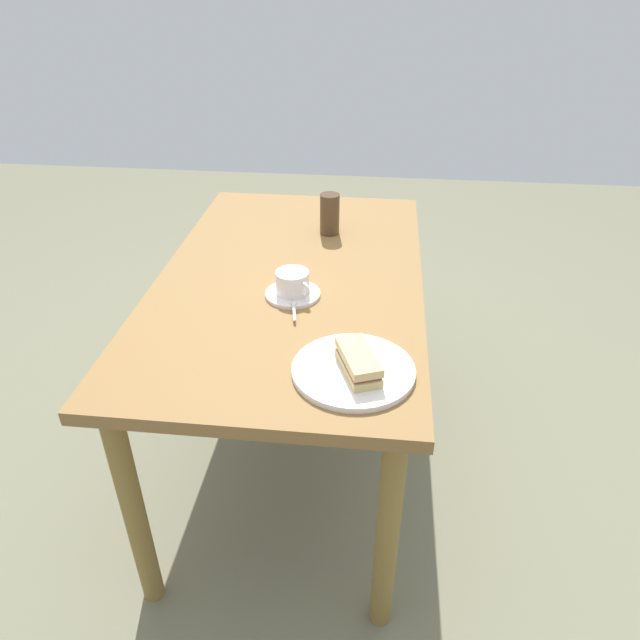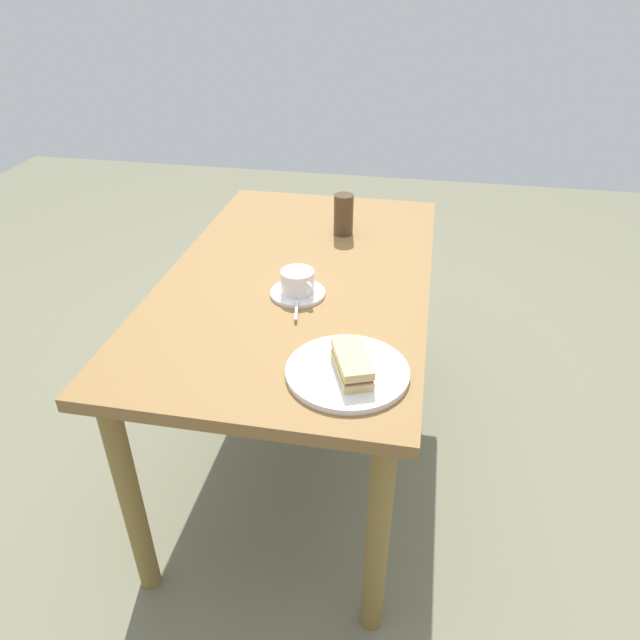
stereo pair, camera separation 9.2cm
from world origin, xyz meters
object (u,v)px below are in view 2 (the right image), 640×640
object	(u,v)px
sandwich_front	(352,364)
coffee_cup	(298,281)
drinking_glass	(344,215)
spoon	(297,306)
dining_table	(299,300)
sandwich_plate	(347,372)
coffee_saucer	(298,293)

from	to	relation	value
sandwich_front	coffee_cup	bearing A→B (deg)	30.18
sandwich_front	drinking_glass	xyz separation A→B (m)	(0.76, 0.14, 0.03)
spoon	dining_table	bearing A→B (deg)	11.31
dining_table	sandwich_plate	bearing A→B (deg)	-154.75
sandwich_plate	drinking_glass	xyz separation A→B (m)	(0.75, 0.13, 0.06)
sandwich_front	coffee_saucer	bearing A→B (deg)	30.25
dining_table	drinking_glass	distance (m)	0.35
coffee_cup	sandwich_front	bearing A→B (deg)	-149.82
sandwich_plate	coffee_saucer	xyz separation A→B (m)	(0.32, 0.18, -0.00)
coffee_saucer	drinking_glass	distance (m)	0.43
sandwich_front	coffee_cup	distance (m)	0.39
coffee_saucer	spoon	distance (m)	0.08
sandwich_front	coffee_saucer	distance (m)	0.39
drinking_glass	spoon	bearing A→B (deg)	174.96
coffee_saucer	drinking_glass	xyz separation A→B (m)	(0.42, -0.06, 0.06)
dining_table	spoon	world-z (taller)	spoon
sandwich_front	coffee_cup	size ratio (longest dim) A/B	1.58
coffee_saucer	sandwich_plate	bearing A→B (deg)	-150.40
dining_table	drinking_glass	bearing A→B (deg)	-15.37
sandwich_plate	drinking_glass	size ratio (longest dim) A/B	2.06
sandwich_plate	sandwich_front	size ratio (longest dim) A/B	1.73
sandwich_front	spoon	distance (m)	0.31
dining_table	sandwich_front	bearing A→B (deg)	-154.13
sandwich_plate	coffee_saucer	world-z (taller)	sandwich_plate
sandwich_plate	coffee_saucer	bearing A→B (deg)	29.60
drinking_glass	coffee_saucer	bearing A→B (deg)	172.08
sandwich_front	spoon	xyz separation A→B (m)	(0.26, 0.18, -0.03)
dining_table	sandwich_plate	xyz separation A→B (m)	(-0.44, -0.21, 0.09)
coffee_saucer	drinking_glass	world-z (taller)	drinking_glass
drinking_glass	coffee_cup	bearing A→B (deg)	172.25
dining_table	spoon	bearing A→B (deg)	-168.69
coffee_saucer	coffee_cup	world-z (taller)	coffee_cup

